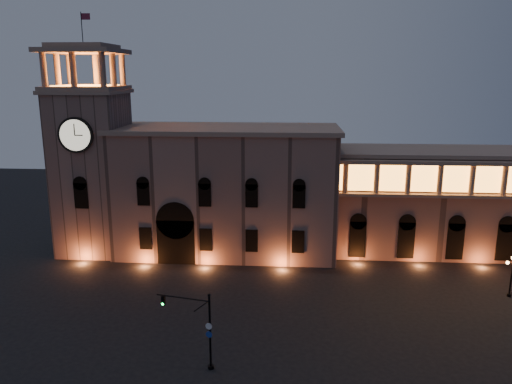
% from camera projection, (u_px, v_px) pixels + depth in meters
% --- Properties ---
extents(ground, '(160.00, 160.00, 0.00)m').
position_uv_depth(ground, '(220.00, 325.00, 50.12)').
color(ground, black).
rests_on(ground, ground).
extents(government_building, '(30.80, 12.80, 17.60)m').
position_uv_depth(government_building, '(226.00, 190.00, 69.50)').
color(government_building, '#805E53').
rests_on(government_building, ground).
extents(clock_tower, '(9.80, 9.80, 32.40)m').
position_uv_depth(clock_tower, '(92.00, 163.00, 68.93)').
color(clock_tower, '#805E53').
rests_on(clock_tower, ground).
extents(colonnade_wing, '(40.60, 11.50, 14.50)m').
position_uv_depth(colonnade_wing, '(470.00, 201.00, 69.50)').
color(colonnade_wing, '#7B594F').
rests_on(colonnade_wing, ground).
extents(traffic_light, '(4.97, 1.36, 6.95)m').
position_uv_depth(traffic_light, '(201.00, 328.00, 42.16)').
color(traffic_light, black).
rests_on(traffic_light, ground).
extents(street_lamp_near, '(1.68, 0.58, 4.89)m').
position_uv_depth(street_lamp_near, '(512.00, 272.00, 55.89)').
color(street_lamp_near, black).
rests_on(street_lamp_near, ground).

